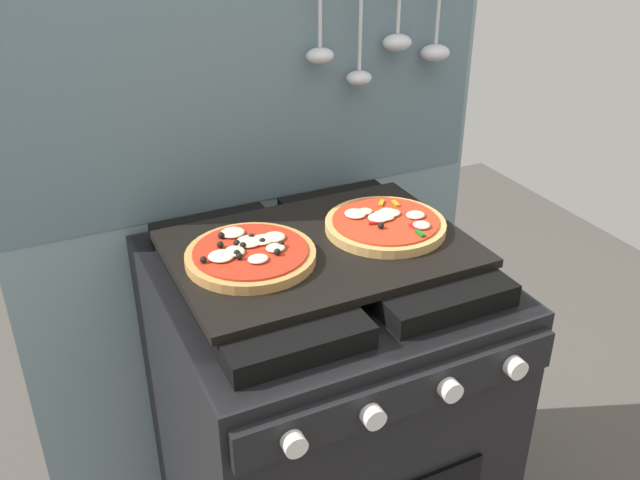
% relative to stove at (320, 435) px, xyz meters
% --- Properties ---
extents(kitchen_backsplash, '(1.10, 0.09, 1.55)m').
position_rel_stove_xyz_m(kitchen_backsplash, '(0.00, 0.34, 0.34)').
color(kitchen_backsplash, '#7A939E').
rests_on(kitchen_backsplash, ground_plane).
extents(stove, '(0.60, 0.64, 0.90)m').
position_rel_stove_xyz_m(stove, '(0.00, 0.00, 0.00)').
color(stove, black).
rests_on(stove, ground_plane).
extents(baking_tray, '(0.54, 0.38, 0.02)m').
position_rel_stove_xyz_m(baking_tray, '(0.00, 0.00, 0.46)').
color(baking_tray, black).
rests_on(baking_tray, stove).
extents(pizza_left, '(0.23, 0.23, 0.03)m').
position_rel_stove_xyz_m(pizza_left, '(-0.14, 0.01, 0.48)').
color(pizza_left, '#C18947').
rests_on(pizza_left, baking_tray).
extents(pizza_right, '(0.23, 0.23, 0.03)m').
position_rel_stove_xyz_m(pizza_right, '(0.14, 0.00, 0.48)').
color(pizza_right, tan).
rests_on(pizza_right, baking_tray).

